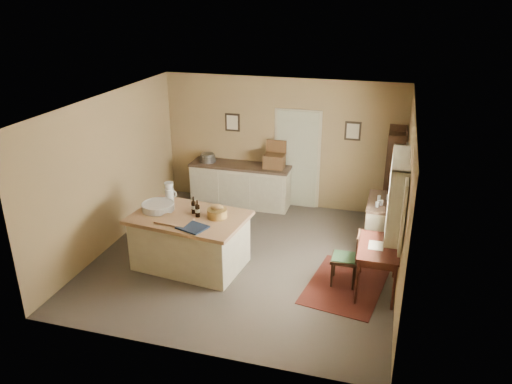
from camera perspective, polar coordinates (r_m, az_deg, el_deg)
ground at (r=8.71m, az=-1.09°, el=-7.53°), size 5.00×5.00×0.00m
wall_back at (r=10.41m, az=2.88°, el=5.61°), size 5.00×0.10×2.70m
wall_front at (r=6.01m, az=-8.20°, el=-7.65°), size 5.00×0.10×2.70m
wall_left at (r=9.13m, az=-16.35°, el=2.31°), size 0.10×5.00×2.70m
wall_right at (r=7.81m, az=16.66°, el=-1.10°), size 0.10×5.00×2.70m
ceiling at (r=7.73m, az=-1.24°, el=10.12°), size 5.00×5.00×0.00m
door at (r=10.40m, az=4.69°, el=3.85°), size 0.97×0.06×2.11m
framed_prints at (r=10.25m, az=3.99°, el=7.47°), size 2.82×0.02×0.38m
window at (r=7.55m, az=16.23°, el=-0.22°), size 0.25×1.99×1.12m
work_island at (r=8.35m, az=-7.59°, el=-5.36°), size 1.95×1.39×1.20m
sideboard at (r=10.61m, az=-1.73°, el=1.01°), size 2.13×0.60×1.18m
rug at (r=8.08m, az=10.20°, el=-10.44°), size 1.34×1.76×0.01m
writing_desk at (r=7.73m, az=13.87°, el=-6.62°), size 0.60×0.99×0.82m
desk_chair at (r=7.92m, az=10.09°, el=-7.51°), size 0.41×0.41×0.87m
right_cabinet at (r=9.12m, az=14.22°, el=-3.57°), size 0.57×1.02×0.99m
shelving_unit at (r=9.81m, az=15.64°, el=1.37°), size 0.33×0.87×1.93m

